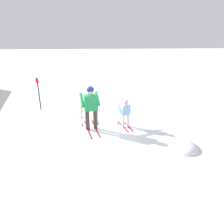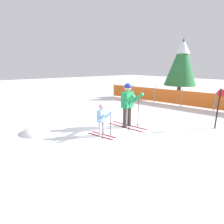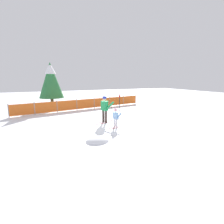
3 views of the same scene
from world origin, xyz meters
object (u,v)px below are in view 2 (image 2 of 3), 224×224
Objects in this scene: skier_child at (102,118)px; conifer_far at (182,61)px; trail_marker at (219,105)px; skier_adult at (128,101)px; safety_fence at (197,100)px.

skier_child is 0.26× the size of conifer_far.
skier_child is 9.71m from conifer_far.
trail_marker is (4.83, -5.25, -1.73)m from conifer_far.
skier_adult is 8.35m from conifer_far.
trail_marker is at bearing 44.40° from skier_child.
skier_child is at bearing -118.48° from trail_marker.
conifer_far is (-2.71, 2.53, 2.17)m from safety_fence.
trail_marker is (2.09, 3.85, 0.29)m from skier_child.
trail_marker is (2.24, 2.52, -0.08)m from skier_adult.
conifer_far reaches higher than safety_fence.
conifer_far reaches higher than trail_marker.
safety_fence is at bearing 73.15° from skier_child.
conifer_far is 2.81× the size of trail_marker.
skier_child is (0.15, -1.33, -0.37)m from skier_adult.
safety_fence is (-0.03, 6.57, -0.15)m from skier_child.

